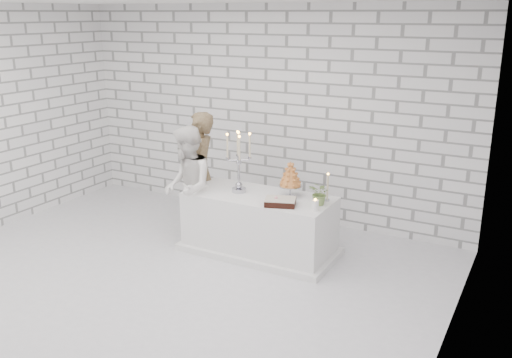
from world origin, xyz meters
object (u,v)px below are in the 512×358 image
object	(u,v)px
bride	(188,187)
candelabra	(239,162)
groom	(200,174)
cake_table	(259,224)
croquembouche	(290,179)

from	to	relation	value
bride	candelabra	size ratio (longest dim) A/B	2.04
groom	candelabra	distance (m)	0.82
bride	groom	bearing A→B (deg)	159.53
cake_table	groom	distance (m)	1.12
candelabra	croquembouche	bearing A→B (deg)	13.35
groom	bride	distance (m)	0.47
cake_table	bride	distance (m)	1.01
groom	bride	bearing A→B (deg)	2.20
croquembouche	candelabra	bearing A→B (deg)	-166.65
croquembouche	bride	bearing A→B (deg)	-163.30
cake_table	candelabra	world-z (taller)	candelabra
cake_table	groom	xyz separation A→B (m)	(-1.01, 0.22, 0.45)
groom	cake_table	bearing A→B (deg)	65.71
cake_table	croquembouche	size ratio (longest dim) A/B	4.09
cake_table	bride	xyz separation A→B (m)	(-0.89, -0.23, 0.40)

